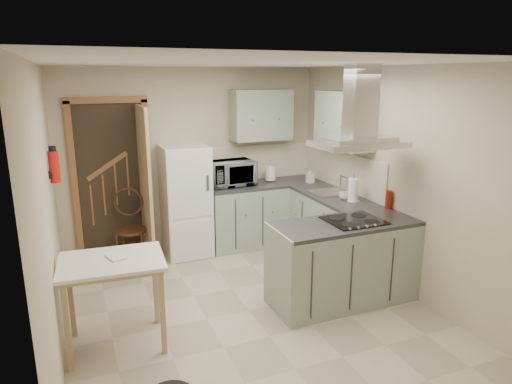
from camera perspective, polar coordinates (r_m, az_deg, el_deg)
name	(u,v)px	position (r m, az deg, el deg)	size (l,w,h in m)	color
floor	(249,310)	(4.94, -0.88, -14.57)	(4.20, 4.20, 0.00)	#B6A68D
ceiling	(248,63)	(4.32, -1.01, 15.83)	(4.20, 4.20, 0.00)	silver
back_wall	(193,160)	(6.42, -7.85, 4.03)	(3.60, 3.60, 0.00)	#BFB094
left_wall	(48,216)	(4.19, -24.55, -2.78)	(4.20, 4.20, 0.00)	#BFB094
right_wall	(397,180)	(5.38, 17.21, 1.48)	(4.20, 4.20, 0.00)	#BFB094
doorway	(113,181)	(6.25, -17.50, 1.34)	(1.10, 0.12, 2.10)	brown
fridge	(186,201)	(6.20, -8.77, -1.11)	(0.60, 0.60, 1.50)	white
counter_back	(245,215)	(6.53, -1.32, -2.89)	(1.08, 0.60, 0.90)	#9EB2A0
counter_right	(321,222)	(6.30, 8.07, -3.68)	(0.60, 1.95, 0.90)	#9EB2A0
splashback	(257,162)	(6.73, 0.14, 3.78)	(1.68, 0.02, 0.50)	beige
wall_cabinet_back	(261,115)	(6.48, 0.63, 9.61)	(0.85, 0.35, 0.70)	#9EB2A0
wall_cabinet_right	(344,120)	(5.86, 11.00, 8.84)	(0.35, 0.90, 0.70)	#9EB2A0
peninsula	(344,262)	(5.03, 10.92, -8.58)	(1.55, 0.65, 0.90)	#9EB2A0
hob	(354,220)	(4.93, 12.15, -3.49)	(0.58, 0.50, 0.01)	black
extractor_hood	(358,144)	(4.75, 12.67, 5.91)	(0.90, 0.55, 0.10)	silver
sink	(329,192)	(6.03, 9.06, -0.04)	(0.45, 0.40, 0.01)	silver
fire_extinguisher	(54,167)	(5.00, -23.91, 2.89)	(0.10, 0.10, 0.32)	#B2140F
drop_leaf_table	(115,303)	(4.38, -17.21, -13.11)	(0.89, 0.67, 0.83)	#DBBF87
bentwood_chair	(132,230)	(6.13, -15.28, -4.65)	(0.39, 0.39, 0.89)	#462A17
microwave	(231,173)	(6.34, -3.12, 2.37)	(0.62, 0.42, 0.34)	black
kettle	(270,173)	(6.59, 1.82, 2.33)	(0.16, 0.16, 0.23)	white
cereal_box	(254,172)	(6.54, -0.22, 2.47)	(0.07, 0.19, 0.28)	orange
soap_bottle	(310,176)	(6.53, 6.79, 2.03)	(0.09, 0.10, 0.21)	#A09FAB
paper_towel	(353,190)	(5.63, 12.05, 0.26)	(0.12, 0.12, 0.29)	white
cup	(344,196)	(5.73, 10.95, -0.46)	(0.12, 0.12, 0.10)	silver
red_bottle	(389,200)	(5.44, 16.23, -0.92)	(0.07, 0.07, 0.21)	#9D180D
book	(108,255)	(4.20, -17.99, -7.49)	(0.14, 0.19, 0.09)	#A14735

